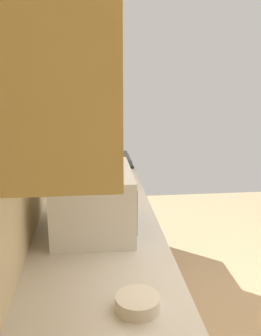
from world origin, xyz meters
The scene contains 6 objects.
wall_back centered at (0.00, 1.61, 1.31)m, with size 4.03×0.12×2.61m, color beige.
upper_cabinets centered at (-0.34, 1.38, 1.84)m, with size 1.75×0.34×0.61m.
oven_range centered at (1.58, 1.23, 0.46)m, with size 0.65×0.67×1.07m.
microwave centered at (0.10, 1.26, 1.05)m, with size 0.53×0.40×0.32m.
bowl centered at (-0.59, 1.11, 0.92)m, with size 0.16×0.16×0.05m.
kettle centered at (1.01, 1.11, 0.98)m, with size 0.19×0.14×0.19m.
Camera 1 is at (-1.70, 1.25, 1.70)m, focal length 39.99 mm.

